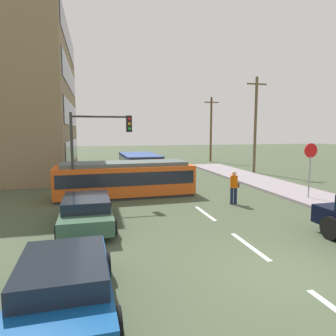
% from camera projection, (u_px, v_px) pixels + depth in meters
% --- Properties ---
extents(ground_plane, '(120.00, 120.00, 0.00)m').
position_uv_depth(ground_plane, '(180.00, 195.00, 17.41)').
color(ground_plane, '#445039').
extents(sidewalk_curb_right, '(3.20, 36.00, 0.14)m').
position_uv_depth(sidewalk_curb_right, '(333.00, 203.00, 15.14)').
color(sidewalk_curb_right, gray).
rests_on(sidewalk_curb_right, ground).
extents(lane_stripe_1, '(0.16, 2.40, 0.01)m').
position_uv_depth(lane_stripe_1, '(249.00, 246.00, 9.70)').
color(lane_stripe_1, silver).
rests_on(lane_stripe_1, ground).
extents(lane_stripe_2, '(0.16, 2.40, 0.01)m').
position_uv_depth(lane_stripe_2, '(205.00, 213.00, 13.55)').
color(lane_stripe_2, silver).
rests_on(lane_stripe_2, ground).
extents(lane_stripe_3, '(0.16, 2.40, 0.01)m').
position_uv_depth(lane_stripe_3, '(157.00, 178.00, 23.72)').
color(lane_stripe_3, silver).
rests_on(lane_stripe_3, ground).
extents(lane_stripe_4, '(0.16, 2.40, 0.01)m').
position_uv_depth(lane_stripe_4, '(145.00, 169.00, 29.51)').
color(lane_stripe_4, silver).
rests_on(lane_stripe_4, ground).
extents(streetcar_tram, '(7.68, 2.83, 1.94)m').
position_uv_depth(streetcar_tram, '(125.00, 178.00, 17.09)').
color(streetcar_tram, '#DD5719').
rests_on(streetcar_tram, ground).
extents(city_bus, '(2.67, 5.52, 1.93)m').
position_uv_depth(city_bus, '(140.00, 165.00, 23.01)').
color(city_bus, '#2F4A8E').
rests_on(city_bus, ground).
extents(pedestrian_crossing, '(0.51, 0.36, 1.67)m').
position_uv_depth(pedestrian_crossing, '(234.00, 186.00, 15.17)').
color(pedestrian_crossing, '#172344').
rests_on(pedestrian_crossing, ground).
extents(parked_sedan_near, '(2.09, 4.17, 1.19)m').
position_uv_depth(parked_sedan_near, '(64.00, 283.00, 6.10)').
color(parked_sedan_near, '#0D478D').
rests_on(parked_sedan_near, ground).
extents(parked_sedan_mid, '(2.08, 4.58, 1.19)m').
position_uv_depth(parked_sedan_mid, '(87.00, 210.00, 11.68)').
color(parked_sedan_mid, '#3A5D45').
rests_on(parked_sedan_mid, ground).
extents(stop_sign, '(0.76, 0.07, 2.88)m').
position_uv_depth(stop_sign, '(310.00, 159.00, 15.95)').
color(stop_sign, gray).
rests_on(stop_sign, sidewalk_curb_right).
extents(traffic_light_mast, '(3.06, 0.33, 4.57)m').
position_uv_depth(traffic_light_mast, '(98.00, 139.00, 15.31)').
color(traffic_light_mast, '#333333').
rests_on(traffic_light_mast, ground).
extents(utility_pole_mid, '(1.80, 0.24, 8.23)m').
position_uv_depth(utility_pole_mid, '(255.00, 124.00, 26.25)').
color(utility_pole_mid, brown).
rests_on(utility_pole_mid, ground).
extents(utility_pole_far, '(1.80, 0.24, 7.64)m').
position_uv_depth(utility_pole_far, '(211.00, 128.00, 36.34)').
color(utility_pole_far, brown).
rests_on(utility_pole_far, ground).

